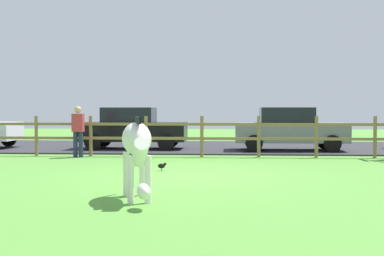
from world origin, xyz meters
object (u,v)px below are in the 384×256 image
parked_car_grey (289,129)px  visitor_near_fence (78,129)px  parked_car_black (132,128)px  crow_on_grass (162,166)px  zebra (137,145)px

parked_car_grey → visitor_near_fence: size_ratio=2.44×
visitor_near_fence → parked_car_grey: bearing=21.8°
parked_car_black → parked_car_grey: same height
parked_car_black → parked_car_grey: size_ratio=1.00×
parked_car_grey → parked_car_black: bearing=176.2°
crow_on_grass → parked_car_grey: bearing=58.9°
crow_on_grass → parked_car_grey: 7.50m
parked_car_grey → visitor_near_fence: visitor_near_fence is taller
parked_car_black → parked_car_grey: (5.86, -0.38, 0.00)m
crow_on_grass → parked_car_black: (-2.00, 6.78, 0.72)m
parked_car_grey → zebra: bearing=-109.1°
zebra → parked_car_black: parked_car_black is taller
parked_car_black → visitor_near_fence: bearing=-110.0°
zebra → parked_car_grey: size_ratio=0.47×
visitor_near_fence → parked_car_black: bearing=70.0°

